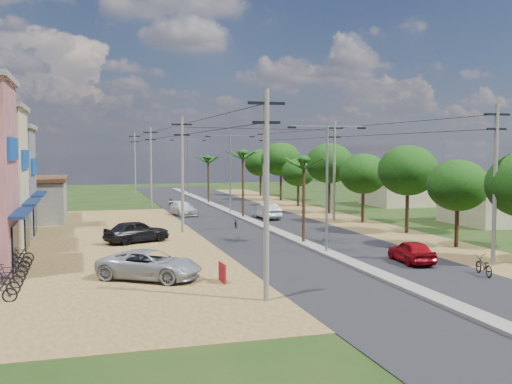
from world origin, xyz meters
TOP-DOWN VIEW (x-y plane):
  - ground at (0.00, 0.00)m, footprint 160.00×160.00m
  - road at (0.00, 15.00)m, footprint 12.00×110.00m
  - median at (0.00, 18.00)m, footprint 1.00×90.00m
  - dirt_lot_west at (-15.00, 8.00)m, footprint 18.00×46.00m
  - dirt_shoulder_east at (8.50, 15.00)m, footprint 5.00×90.00m
  - low_shed at (-21.00, 24.00)m, footprint 10.40×10.40m
  - house_east_near at (20.00, 10.00)m, footprint 7.60×7.50m
  - house_east_far at (21.00, 28.00)m, footprint 7.60×7.50m
  - tree_east_b at (9.30, 0.00)m, footprint 4.00×4.00m
  - tree_east_c at (9.70, 7.00)m, footprint 4.60×4.60m
  - tree_east_d at (9.40, 14.00)m, footprint 4.20×4.20m
  - tree_east_e at (9.60, 22.00)m, footprint 4.80×4.80m
  - tree_east_f at (9.20, 30.00)m, footprint 3.80×3.80m
  - tree_east_g at (9.80, 38.00)m, footprint 5.00×5.00m
  - tree_east_h at (9.50, 46.00)m, footprint 4.40×4.40m
  - palm_median_near at (0.00, 4.00)m, footprint 2.00×2.00m
  - palm_median_mid at (0.00, 20.00)m, footprint 2.00×2.00m
  - palm_median_far at (0.00, 36.00)m, footprint 2.00×2.00m
  - streetlight_near at (0.00, 0.00)m, footprint 5.10×0.18m
  - streetlight_mid at (0.00, 25.00)m, footprint 5.10×0.18m
  - streetlight_far at (0.00, 50.00)m, footprint 5.10×0.18m
  - utility_pole_w_a at (-7.00, -10.00)m, footprint 1.60×0.24m
  - utility_pole_w_b at (-7.00, 12.00)m, footprint 1.60×0.24m
  - utility_pole_w_c at (-7.00, 34.00)m, footprint 1.60×0.24m
  - utility_pole_w_d at (-7.00, 55.00)m, footprint 1.60×0.24m
  - utility_pole_e_a at (7.50, -6.00)m, footprint 1.60×0.24m
  - utility_pole_e_b at (7.50, 16.00)m, footprint 1.60×0.24m
  - utility_pole_e_c at (7.50, 38.00)m, footprint 1.60×0.24m
  - car_red_near at (3.47, -4.14)m, footprint 1.86×3.93m
  - car_silver_mid at (2.03, 19.00)m, footprint 1.68×4.34m
  - car_white_far at (-5.00, 24.08)m, footprint 2.50×4.65m
  - car_parked_silver at (-11.31, -4.36)m, footprint 5.68×4.87m
  - car_parked_dark at (-10.89, 7.83)m, footprint 4.89×3.45m
  - moto_rider_east at (5.20, -8.22)m, footprint 1.08×1.99m
  - moto_rider_west_a at (-2.36, 13.40)m, footprint 0.84×1.64m
  - moto_rider_west_b at (-5.00, 32.44)m, footprint 0.61×1.70m
  - roadside_sign at (-8.00, -6.00)m, footprint 0.11×1.19m
  - parked_scooter_row at (-17.99, -2.71)m, footprint 1.72×9.82m

SIDE VIEW (x-z plane):
  - ground at x=0.00m, z-range 0.00..0.00m
  - dirt_shoulder_east at x=8.50m, z-range 0.00..0.03m
  - dirt_lot_west at x=-15.00m, z-range 0.00..0.04m
  - road at x=0.00m, z-range 0.00..0.04m
  - median at x=0.00m, z-range 0.00..0.18m
  - moto_rider_west_a at x=-2.36m, z-range 0.00..0.82m
  - roadside_sign at x=-8.00m, z-range 0.00..0.98m
  - moto_rider_east at x=5.20m, z-range 0.00..0.99m
  - moto_rider_west_b at x=-5.00m, z-range 0.00..1.00m
  - parked_scooter_row at x=-17.99m, z-range 0.00..1.00m
  - car_white_far at x=-5.00m, z-range 0.00..1.28m
  - car_red_near at x=3.47m, z-range 0.00..1.30m
  - car_silver_mid at x=2.03m, z-range 0.00..1.41m
  - car_parked_silver at x=-11.31m, z-range 0.00..1.45m
  - car_parked_dark at x=-10.89m, z-range 0.00..1.54m
  - low_shed at x=-21.00m, z-range -0.01..3.94m
  - house_east_near at x=20.00m, z-range 0.09..4.69m
  - house_east_far at x=21.00m, z-range 0.09..4.69m
  - tree_east_f at x=9.20m, z-range 1.13..6.64m
  - tree_east_b at x=9.30m, z-range 1.20..7.03m
  - tree_east_d at x=9.40m, z-range 1.27..7.41m
  - tree_east_h at x=9.50m, z-range 1.38..7.90m
  - utility_pole_w_a at x=-7.00m, z-range 0.26..9.26m
  - utility_pole_w_b at x=-7.00m, z-range 0.26..9.26m
  - utility_pole_w_c at x=-7.00m, z-range 0.26..9.26m
  - utility_pole_w_d at x=-7.00m, z-range 0.26..9.26m
  - utility_pole_e_a at x=7.50m, z-range 0.26..9.26m
  - utility_pole_e_b at x=7.50m, z-range 0.26..9.26m
  - utility_pole_e_c at x=7.50m, z-range 0.26..9.26m
  - streetlight_near at x=0.00m, z-range 0.79..8.79m
  - streetlight_mid at x=0.00m, z-range 0.79..8.79m
  - streetlight_far at x=0.00m, z-range 0.79..8.79m
  - tree_east_c at x=9.70m, z-range 1.45..8.28m
  - tree_east_e at x=9.60m, z-range 1.52..8.66m
  - tree_east_g at x=9.80m, z-range 1.55..8.93m
  - palm_median_far at x=0.00m, z-range 2.34..8.19m
  - palm_median_near at x=0.00m, z-range 2.46..8.61m
  - palm_median_mid at x=0.00m, z-range 2.62..9.17m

